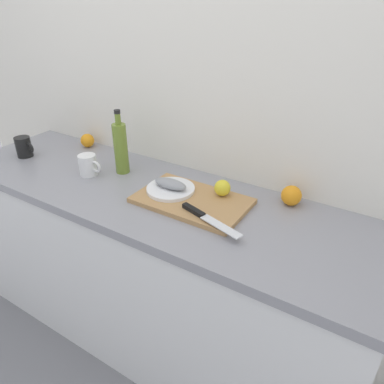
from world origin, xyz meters
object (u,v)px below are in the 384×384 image
cutting_board (192,201)px  olive_oil_bottle (121,147)px  chef_knife (203,216)px  lemon_0 (222,188)px  orange_0 (291,196)px  white_plate (171,189)px  coffee_mug_1 (24,147)px  fish_fillet (170,184)px  coffee_mug_0 (88,165)px

cutting_board → olive_oil_bottle: size_ratio=1.51×
chef_knife → lemon_0: bearing=112.4°
orange_0 → chef_knife: bearing=-127.6°
chef_knife → olive_oil_bottle: size_ratio=0.95×
white_plate → chef_knife: (0.23, -0.11, 0.00)m
chef_knife → coffee_mug_1: (-1.11, 0.04, 0.02)m
chef_knife → coffee_mug_1: 1.11m
lemon_0 → orange_0: lemon_0 is taller
lemon_0 → orange_0: bearing=23.5°
orange_0 → fish_fillet: bearing=-157.1°
chef_knife → olive_oil_bottle: bearing=178.5°
chef_knife → orange_0: size_ratio=3.49×
fish_fillet → chef_knife: size_ratio=0.54×
white_plate → coffee_mug_1: 0.89m
lemon_0 → coffee_mug_1: (-1.09, -0.15, -0.00)m
olive_oil_bottle → white_plate: bearing=-10.8°
white_plate → chef_knife: 0.25m
coffee_mug_0 → orange_0: (0.90, 0.24, -0.01)m
cutting_board → coffee_mug_1: size_ratio=3.86×
olive_oil_bottle → coffee_mug_1: olive_oil_bottle is taller
chef_knife → orange_0: (0.23, 0.30, 0.01)m
lemon_0 → coffee_mug_1: coffee_mug_1 is taller
cutting_board → coffee_mug_0: (-0.55, -0.04, 0.04)m
cutting_board → white_plate: white_plate is taller
fish_fillet → coffee_mug_0: coffee_mug_0 is taller
olive_oil_bottle → coffee_mug_1: size_ratio=2.56×
coffee_mug_0 → coffee_mug_1: 0.45m
white_plate → olive_oil_bottle: 0.34m
chef_knife → coffee_mug_0: 0.67m
lemon_0 → orange_0: size_ratio=0.82×
coffee_mug_0 → chef_knife: bearing=-5.5°
coffee_mug_1 → cutting_board: bearing=3.4°
cutting_board → chef_knife: size_ratio=1.59×
cutting_board → orange_0: (0.35, 0.20, 0.03)m
fish_fillet → lemon_0: size_ratio=2.28×
cutting_board → chef_knife: 0.15m
white_plate → chef_knife: bearing=-25.9°
white_plate → fish_fillet: (0.00, 0.00, 0.03)m
cutting_board → white_plate: bearing=175.9°
coffee_mug_1 → white_plate: bearing=4.4°
white_plate → fish_fillet: bearing=0.0°
coffee_mug_0 → lemon_0: bearing=11.3°
olive_oil_bottle → coffee_mug_0: size_ratio=2.47×
chef_knife → lemon_0: lemon_0 is taller
cutting_board → lemon_0: size_ratio=6.76×
coffee_mug_0 → coffee_mug_1: size_ratio=1.04×
fish_fillet → olive_oil_bottle: bearing=169.2°
lemon_0 → coffee_mug_0: bearing=-168.7°
orange_0 → coffee_mug_0: bearing=-165.0°
orange_0 → white_plate: bearing=-157.1°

